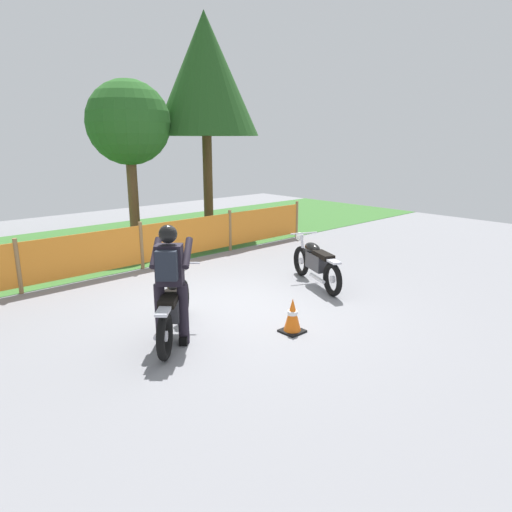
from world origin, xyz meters
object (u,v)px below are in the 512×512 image
at_px(rider_lead, 170,278).
at_px(traffic_cone, 292,316).
at_px(motorcycle_lead, 174,306).
at_px(motorcycle_trailing, 316,262).

height_order(rider_lead, traffic_cone, rider_lead).
bearing_deg(motorcycle_lead, rider_lead, -179.49).
bearing_deg(rider_lead, motorcycle_trailing, -40.57).
distance_m(rider_lead, traffic_cone, 1.89).
relative_size(rider_lead, traffic_cone, 3.19).
relative_size(motorcycle_lead, traffic_cone, 2.94).
bearing_deg(rider_lead, traffic_cone, -77.03).
xyz_separation_m(motorcycle_lead, traffic_cone, (1.36, -1.05, -0.21)).
height_order(motorcycle_trailing, rider_lead, rider_lead).
height_order(motorcycle_trailing, traffic_cone, motorcycle_trailing).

